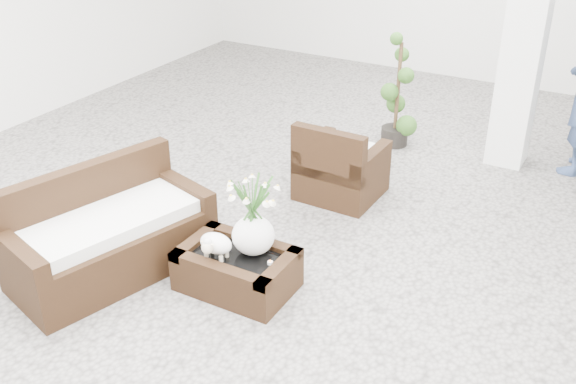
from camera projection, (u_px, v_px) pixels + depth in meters
The scene contains 9 objects.
ground at pixel (293, 249), 5.95m from camera, with size 11.00×11.00×0.00m, color gray.
column at pixel (531, 4), 6.77m from camera, with size 0.40×0.40×3.50m, color white.
coffee_table at pixel (237, 271), 5.37m from camera, with size 0.90×0.60×0.31m, color black.
sheep_figurine at pixel (216, 245), 5.23m from camera, with size 0.28×0.23×0.21m, color white.
planter_narcissus at pixel (253, 208), 5.15m from camera, with size 0.44×0.44×0.80m, color white, non-canonical shape.
tealight at pixel (270, 262), 5.18m from camera, with size 0.04×0.04×0.03m, color white.
armchair at pixel (342, 158), 6.68m from camera, with size 0.76×0.73×0.82m, color black.
loveseat at pixel (109, 226), 5.45m from camera, with size 1.63×0.78×0.87m, color black.
topiary at pixel (398, 91), 7.70m from camera, with size 0.35×0.35×1.32m, color #284C18, non-canonical shape.
Camera 1 is at (2.42, -4.41, 3.23)m, focal length 41.70 mm.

